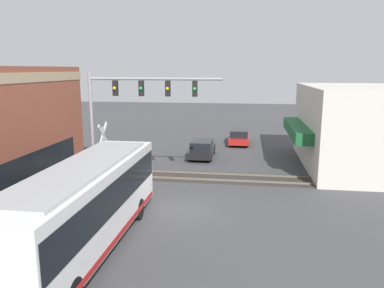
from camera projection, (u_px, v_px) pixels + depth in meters
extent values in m
plane|color=#424244|center=(178.00, 211.00, 18.73)|extent=(120.00, 120.00, 0.00)
cube|color=beige|center=(370.00, 127.00, 26.62)|extent=(11.90, 9.02, 5.79)
cube|color=#19592D|center=(297.00, 130.00, 27.40)|extent=(8.33, 1.20, 0.80)
cube|color=white|center=(85.00, 204.00, 14.36)|extent=(10.85, 2.55, 2.87)
cube|color=black|center=(84.00, 194.00, 14.27)|extent=(10.63, 2.59, 1.21)
cube|color=#B21E1E|center=(87.00, 235.00, 14.61)|extent=(10.63, 2.58, 0.24)
cube|color=#A5A8AA|center=(82.00, 167.00, 14.06)|extent=(9.22, 2.17, 0.12)
cylinder|color=black|center=(115.00, 208.00, 17.76)|extent=(1.00, 2.57, 1.00)
cylinder|color=gray|center=(92.00, 129.00, 22.74)|extent=(0.20, 0.20, 6.81)
cylinder|color=gray|center=(154.00, 79.00, 21.58)|extent=(0.16, 7.90, 0.16)
cube|color=black|center=(115.00, 88.00, 22.03)|extent=(0.30, 0.27, 0.90)
sphere|color=yellow|center=(114.00, 88.00, 21.87)|extent=(0.20, 0.20, 0.20)
cube|color=black|center=(141.00, 88.00, 21.81)|extent=(0.30, 0.27, 0.90)
sphere|color=green|center=(141.00, 88.00, 21.65)|extent=(0.20, 0.20, 0.20)
cube|color=black|center=(168.00, 89.00, 21.58)|extent=(0.30, 0.27, 0.90)
sphere|color=yellow|center=(167.00, 89.00, 21.42)|extent=(0.20, 0.20, 0.20)
cube|color=black|center=(195.00, 89.00, 21.35)|extent=(0.30, 0.27, 0.90)
sphere|color=green|center=(194.00, 89.00, 21.19)|extent=(0.20, 0.20, 0.20)
cylinder|color=gray|center=(104.00, 156.00, 22.67)|extent=(0.14, 0.14, 3.60)
cube|color=white|center=(103.00, 135.00, 22.41)|extent=(1.41, 0.06, 1.41)
cube|color=white|center=(103.00, 135.00, 22.41)|extent=(1.41, 0.06, 1.41)
cylinder|color=#38383A|center=(104.00, 148.00, 22.57)|extent=(0.08, 0.90, 0.08)
sphere|color=red|center=(111.00, 148.00, 22.46)|extent=(0.28, 0.28, 0.28)
sphere|color=red|center=(96.00, 148.00, 22.59)|extent=(0.28, 0.28, 0.28)
cube|color=#332D28|center=(195.00, 177.00, 24.55)|extent=(2.60, 60.00, 0.03)
cube|color=#6B6056|center=(193.00, 179.00, 23.84)|extent=(0.07, 60.00, 0.15)
cube|color=#6B6056|center=(196.00, 173.00, 25.23)|extent=(0.07, 60.00, 0.15)
cube|color=black|center=(202.00, 151.00, 29.98)|extent=(4.34, 1.80, 0.51)
cube|color=black|center=(202.00, 145.00, 29.66)|extent=(2.39, 1.62, 0.62)
cylinder|color=black|center=(204.00, 150.00, 31.32)|extent=(0.64, 1.82, 0.64)
cylinder|color=black|center=(200.00, 157.00, 28.71)|extent=(0.64, 1.82, 0.64)
cube|color=#B21E19|center=(239.00, 138.00, 35.46)|extent=(4.70, 1.80, 0.51)
cube|color=black|center=(239.00, 133.00, 35.12)|extent=(2.58, 1.62, 0.63)
cylinder|color=black|center=(239.00, 137.00, 36.91)|extent=(0.64, 1.82, 0.64)
cylinder|color=black|center=(239.00, 143.00, 34.08)|extent=(0.64, 1.82, 0.64)
cylinder|color=#473828|center=(109.00, 174.00, 23.70)|extent=(0.28, 0.28, 0.80)
cylinder|color=#B2A58C|center=(109.00, 163.00, 23.55)|extent=(0.34, 0.34, 0.67)
sphere|color=tan|center=(108.00, 156.00, 23.46)|extent=(0.22, 0.22, 0.22)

